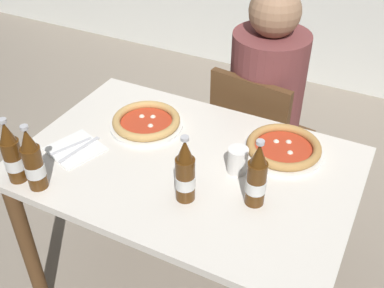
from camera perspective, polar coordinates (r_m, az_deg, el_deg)
The scene contains 11 objects.
dining_table_main at distance 1.76m, azimuth -0.74°, elevation -5.17°, with size 1.20×0.80×0.75m.
chair_behind_table at distance 2.28m, azimuth 7.85°, elevation 0.70°, with size 0.45×0.45×0.85m.
diner_seated at distance 2.25m, azimuth 8.73°, elevation 3.40°, with size 0.34×0.34×1.21m.
pizza_margherita_near at distance 1.86m, azimuth -5.59°, elevation 2.71°, with size 0.29×0.29×0.04m.
pizza_marinara_far at distance 1.75m, azimuth 11.12°, elevation -0.47°, with size 0.30×0.30×0.04m.
beer_bottle_left at distance 1.47m, azimuth 7.89°, elevation -4.09°, with size 0.07×0.07×0.25m.
beer_bottle_center at distance 1.66m, azimuth -21.08°, elevation -1.25°, with size 0.07×0.07×0.25m.
beer_bottle_right at distance 1.61m, azimuth -18.84°, elevation -2.09°, with size 0.07×0.07×0.25m.
beer_bottle_extra at distance 1.48m, azimuth -0.84°, elevation -3.61°, with size 0.07×0.07×0.25m.
napkin_with_cutlery at distance 1.79m, azimuth -14.06°, elevation -0.58°, with size 0.23×0.23×0.01m.
paper_cup at distance 1.62m, azimuth 5.60°, elevation -1.97°, with size 0.07×0.07×0.10m, color white.
Camera 1 is at (0.61, -1.15, 1.81)m, focal length 43.65 mm.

